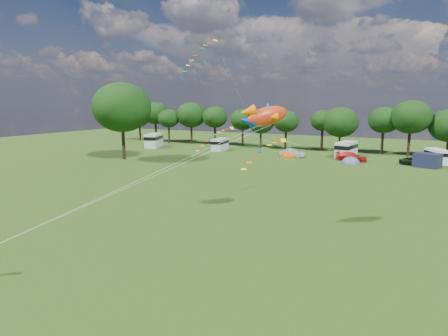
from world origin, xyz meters
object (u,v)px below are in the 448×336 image
at_px(big_tree, 122,107).
at_px(tent_orange, 290,157).
at_px(car_c, 351,157).
at_px(campervan_c, 346,149).
at_px(car_b, 292,153).
at_px(campervan_b, 220,144).
at_px(campervan_d, 437,156).
at_px(campervan_a, 154,140).
at_px(car_d, 414,161).
at_px(fish_kite, 263,116).
at_px(tent_greyblue, 351,164).

height_order(big_tree, tent_orange, big_tree).
bearing_deg(car_c, campervan_c, 28.69).
bearing_deg(car_b, campervan_b, 81.29).
distance_m(car_c, campervan_d, 13.41).
distance_m(campervan_b, tent_orange, 16.07).
xyz_separation_m(car_b, campervan_a, (-32.15, 1.06, 0.87)).
relative_size(big_tree, campervan_b, 2.55).
distance_m(car_d, fish_kite, 40.67).
height_order(campervan_b, campervan_c, campervan_c).
distance_m(big_tree, tent_orange, 31.08).
distance_m(car_d, campervan_a, 52.06).
xyz_separation_m(car_b, campervan_d, (23.10, 4.15, 0.52)).
distance_m(campervan_a, tent_orange, 31.65).
xyz_separation_m(big_tree, tent_greyblue, (36.19, 13.12, -9.00)).
bearing_deg(fish_kite, tent_greyblue, 42.78).
distance_m(campervan_b, tent_greyblue, 27.62).
bearing_deg(car_c, big_tree, 122.08).
distance_m(campervan_c, tent_greyblue, 7.47).
height_order(car_b, car_d, car_b).
distance_m(car_b, campervan_d, 23.47).
bearing_deg(tent_orange, campervan_a, 178.43).
bearing_deg(campervan_b, car_d, -99.95).
bearing_deg(campervan_b, car_c, -101.45).
bearing_deg(big_tree, car_b, 32.01).
relative_size(tent_orange, tent_greyblue, 1.05).
bearing_deg(fish_kite, tent_orange, 59.59).
distance_m(car_c, car_d, 9.65).
xyz_separation_m(big_tree, campervan_b, (9.17, 18.72, -7.70)).
xyz_separation_m(campervan_d, tent_orange, (-23.65, -3.95, -1.24)).
relative_size(campervan_c, fish_kite, 1.60).
height_order(campervan_a, campervan_b, campervan_a).
height_order(car_b, tent_greyblue, car_b).
distance_m(big_tree, campervan_d, 53.19).
bearing_deg(fish_kite, car_d, 29.62).
height_order(campervan_a, campervan_d, campervan_a).
xyz_separation_m(car_d, campervan_d, (3.19, 3.74, 0.65)).
bearing_deg(campervan_a, campervan_d, -107.23).
bearing_deg(fish_kite, car_c, 43.63).
xyz_separation_m(big_tree, car_c, (35.78, 16.29, -8.28)).
relative_size(tent_greyblue, fish_kite, 0.88).
relative_size(campervan_a, campervan_d, 1.28).
xyz_separation_m(campervan_b, campervan_c, (25.11, 1.47, 0.21)).
height_order(car_c, tent_greyblue, car_c).
distance_m(car_b, campervan_b, 16.60).
height_order(campervan_c, tent_orange, campervan_c).
bearing_deg(tent_orange, fish_kite, -76.02).
bearing_deg(car_b, campervan_d, -78.96).
height_order(car_c, campervan_d, campervan_d).
xyz_separation_m(car_c, campervan_a, (-42.40, 0.74, 0.88)).
relative_size(car_b, campervan_c, 0.69).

